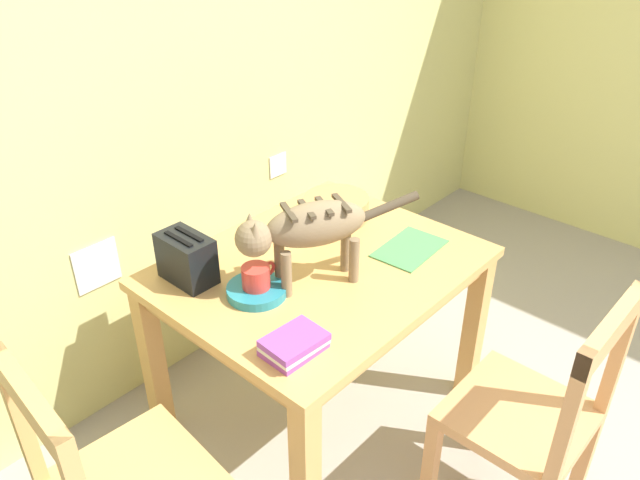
# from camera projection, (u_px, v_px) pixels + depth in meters

# --- Properties ---
(wall_rear) EXTENTS (5.34, 0.11, 2.50)m
(wall_rear) POSITION_uv_depth(u_px,v_px,m) (160.00, 89.00, 2.34)
(wall_rear) COLOR #D2CF81
(wall_rear) RESTS_ON ground_plane
(dining_table) EXTENTS (1.11, 0.89, 0.73)m
(dining_table) POSITION_uv_depth(u_px,v_px,m) (320.00, 285.00, 2.29)
(dining_table) COLOR tan
(dining_table) RESTS_ON ground_plane
(cat) EXTENTS (0.59, 0.34, 0.31)m
(cat) POSITION_uv_depth(u_px,v_px,m) (307.00, 229.00, 2.02)
(cat) COLOR #816C4D
(cat) RESTS_ON dining_table
(saucer_bowl) EXTENTS (0.20, 0.20, 0.03)m
(saucer_bowl) POSITION_uv_depth(u_px,v_px,m) (257.00, 291.00, 2.07)
(saucer_bowl) COLOR teal
(saucer_bowl) RESTS_ON dining_table
(coffee_mug) EXTENTS (0.13, 0.10, 0.08)m
(coffee_mug) POSITION_uv_depth(u_px,v_px,m) (257.00, 277.00, 2.04)
(coffee_mug) COLOR red
(coffee_mug) RESTS_ON saucer_bowl
(magazine) EXTENTS (0.30, 0.20, 0.01)m
(magazine) POSITION_uv_depth(u_px,v_px,m) (410.00, 248.00, 2.33)
(magazine) COLOR #4A9254
(magazine) RESTS_ON dining_table
(book_stack) EXTENTS (0.19, 0.14, 0.06)m
(book_stack) POSITION_uv_depth(u_px,v_px,m) (294.00, 344.00, 1.81)
(book_stack) COLOR purple
(book_stack) RESTS_ON dining_table
(wicker_basket) EXTENTS (0.27, 0.27, 0.09)m
(wicker_basket) POSITION_uv_depth(u_px,v_px,m) (336.00, 207.00, 2.52)
(wicker_basket) COLOR tan
(wicker_basket) RESTS_ON dining_table
(toaster) EXTENTS (0.12, 0.20, 0.18)m
(toaster) POSITION_uv_depth(u_px,v_px,m) (187.00, 258.00, 2.11)
(toaster) COLOR black
(toaster) RESTS_ON dining_table
(wooden_chair_far) EXTENTS (0.42, 0.42, 0.95)m
(wooden_chair_far) POSITION_uv_depth(u_px,v_px,m) (531.00, 418.00, 1.95)
(wooden_chair_far) COLOR tan
(wooden_chair_far) RESTS_ON ground_plane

